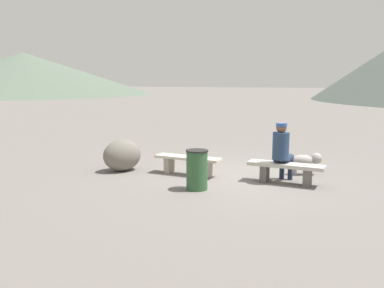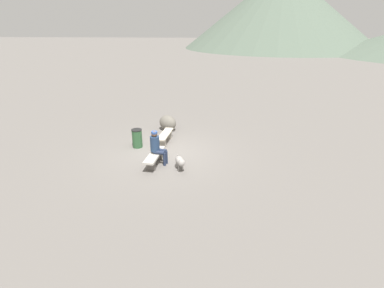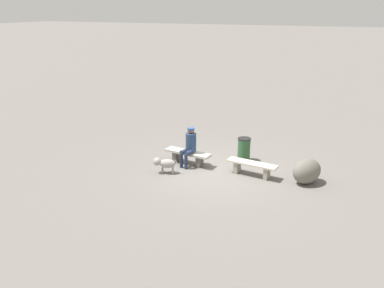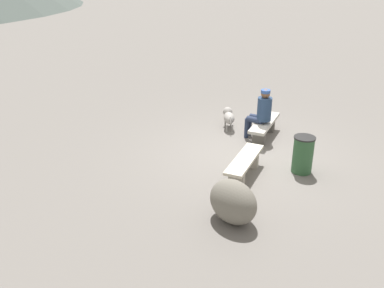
# 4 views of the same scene
# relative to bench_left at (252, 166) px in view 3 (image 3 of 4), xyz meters

# --- Properties ---
(ground) EXTENTS (210.00, 210.00, 0.06)m
(ground) POSITION_rel_bench_left_xyz_m (1.19, 0.18, -0.34)
(ground) COLOR slate
(bench_left) EXTENTS (1.64, 0.56, 0.44)m
(bench_left) POSITION_rel_bench_left_xyz_m (0.00, 0.00, 0.00)
(bench_left) COLOR gray
(bench_left) RESTS_ON ground
(bench_right) EXTENTS (1.66, 0.58, 0.45)m
(bench_right) POSITION_rel_bench_left_xyz_m (2.27, -0.07, 0.01)
(bench_right) COLOR #605B56
(bench_right) RESTS_ON ground
(seated_person) EXTENTS (0.43, 0.65, 1.32)m
(seated_person) POSITION_rel_bench_left_xyz_m (2.16, 0.01, 0.46)
(seated_person) COLOR navy
(seated_person) RESTS_ON ground
(dog) EXTENTS (0.79, 0.47, 0.52)m
(dog) POSITION_rel_bench_left_xyz_m (2.62, 0.95, 0.04)
(dog) COLOR gray
(dog) RESTS_ON ground
(trash_bin) EXTENTS (0.46, 0.46, 0.82)m
(trash_bin) POSITION_rel_bench_left_xyz_m (0.61, -1.14, 0.10)
(trash_bin) COLOR #2D5633
(trash_bin) RESTS_ON ground
(boulder) EXTENTS (1.10, 1.17, 0.78)m
(boulder) POSITION_rel_bench_left_xyz_m (-1.67, -0.12, 0.08)
(boulder) COLOR #6B665B
(boulder) RESTS_ON ground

